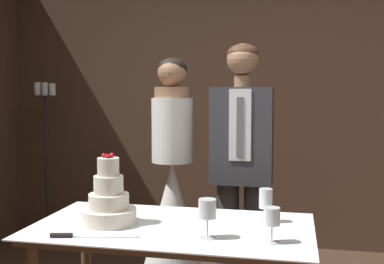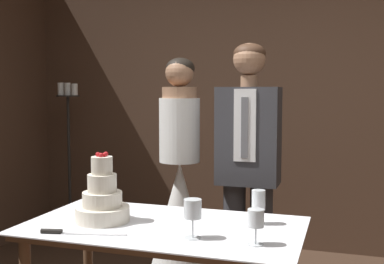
{
  "view_description": "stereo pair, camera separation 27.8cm",
  "coord_description": "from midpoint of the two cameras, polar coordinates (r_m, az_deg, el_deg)",
  "views": [
    {
      "loc": [
        0.45,
        -2.16,
        1.46
      ],
      "look_at": [
        -0.14,
        0.55,
        1.23
      ],
      "focal_mm": 45.0,
      "sensor_mm": 36.0,
      "label": 1
    },
    {
      "loc": [
        0.71,
        -2.09,
        1.46
      ],
      "look_at": [
        -0.14,
        0.55,
        1.23
      ],
      "focal_mm": 45.0,
      "sensor_mm": 36.0,
      "label": 2
    }
  ],
  "objects": [
    {
      "name": "wall_back",
      "position": [
        4.58,
        10.66,
        4.13
      ],
      "size": [
        4.97,
        0.12,
        2.82
      ],
      "primitive_type": "cube",
      "color": "#513828",
      "rests_on": "ground_plane"
    },
    {
      "name": "cake_table",
      "position": [
        2.44,
        -0.1,
        -13.26
      ],
      "size": [
        1.37,
        0.76,
        0.8
      ],
      "color": "brown",
      "rests_on": "ground_plane"
    },
    {
      "name": "tiered_cake",
      "position": [
        2.47,
        -7.41,
        -8.09
      ],
      "size": [
        0.27,
        0.27,
        0.35
      ],
      "color": "silver",
      "rests_on": "cake_table"
    },
    {
      "name": "cake_knife",
      "position": [
        2.31,
        -11.26,
        -11.63
      ],
      "size": [
        0.4,
        0.11,
        0.02
      ],
      "rotation": [
        0.0,
        0.0,
        0.22
      ],
      "color": "silver",
      "rests_on": "cake_table"
    },
    {
      "name": "wine_glass_near",
      "position": [
        2.17,
        3.79,
        -9.36
      ],
      "size": [
        0.08,
        0.08,
        0.18
      ],
      "color": "silver",
      "rests_on": "cake_table"
    },
    {
      "name": "wine_glass_middle",
      "position": [
        2.44,
        11.16,
        -8.06
      ],
      "size": [
        0.07,
        0.07,
        0.17
      ],
      "color": "silver",
      "rests_on": "cake_table"
    },
    {
      "name": "wine_glass_far",
      "position": [
        2.12,
        11.37,
        -10.26
      ],
      "size": [
        0.07,
        0.07,
        0.16
      ],
      "color": "silver",
      "rests_on": "cake_table"
    },
    {
      "name": "bride",
      "position": [
        3.39,
        0.92,
        -9.62
      ],
      "size": [
        0.54,
        0.54,
        1.69
      ],
      "color": "white",
      "rests_on": "ground_plane"
    },
    {
      "name": "groom",
      "position": [
        3.21,
        9.16,
        -3.57
      ],
      "size": [
        0.4,
        0.25,
        1.77
      ],
      "color": "#38383D",
      "rests_on": "ground_plane"
    },
    {
      "name": "candle_stand",
      "position": [
        4.78,
        -12.76,
        -3.54
      ],
      "size": [
        0.28,
        0.28,
        1.55
      ],
      "color": "black",
      "rests_on": "ground_plane"
    }
  ]
}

